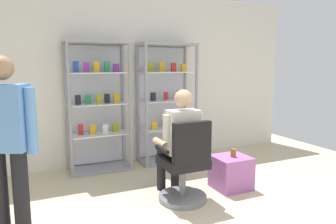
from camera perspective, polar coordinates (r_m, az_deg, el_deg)
name	(u,v)px	position (r m, az deg, el deg)	size (l,w,h in m)	color
back_wall	(128,78)	(4.99, -7.42, 6.20)	(6.00, 0.10, 2.70)	silver
display_cabinet_left	(97,106)	(4.66, -12.97, 1.16)	(0.90, 0.45, 1.90)	gray
display_cabinet_right	(165,102)	(4.98, -0.48, 1.83)	(0.90, 0.45, 1.90)	gray
office_chair	(185,169)	(3.53, 3.16, -10.51)	(0.56, 0.56, 0.96)	slate
seated_shopkeeper	(179,138)	(3.58, 1.98, -4.92)	(0.49, 0.57, 1.29)	black
storage_crate	(231,172)	(4.05, 11.62, -10.93)	(0.44, 0.41, 0.42)	#9E599E
tea_glass	(233,153)	(3.97, 12.05, -7.44)	(0.07, 0.07, 0.10)	brown
standing_customer	(6,140)	(2.88, -27.83, -4.70)	(0.48, 0.35, 1.63)	black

